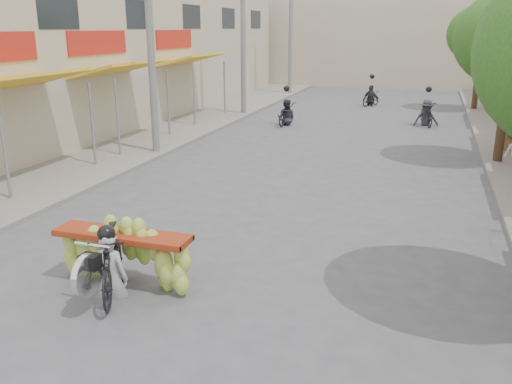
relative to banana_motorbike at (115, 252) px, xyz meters
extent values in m
cube|color=gray|center=(-5.68, 12.07, -0.62)|extent=(4.00, 60.00, 0.12)
cube|color=#BBAF93|center=(-10.68, 11.07, 2.32)|extent=(8.00, 40.00, 6.00)
cube|color=gold|center=(-5.80, 5.07, 2.07)|extent=(1.77, 4.00, 0.53)
cylinder|color=slate|center=(-4.98, 3.27, 0.59)|extent=(0.08, 0.08, 2.55)
cylinder|color=slate|center=(-4.98, 6.87, 0.59)|extent=(0.08, 0.08, 2.55)
cube|color=gold|center=(-5.80, 10.07, 2.07)|extent=(1.77, 4.00, 0.53)
cylinder|color=slate|center=(-4.98, 8.27, 0.59)|extent=(0.08, 0.08, 2.55)
cylinder|color=slate|center=(-4.98, 11.87, 0.59)|extent=(0.08, 0.08, 2.55)
cube|color=#B42118|center=(-6.68, 10.07, 2.92)|extent=(0.10, 3.50, 0.80)
cube|color=gold|center=(-5.80, 16.07, 2.07)|extent=(1.77, 4.00, 0.53)
cylinder|color=slate|center=(-4.98, 14.27, 0.59)|extent=(0.08, 0.08, 2.55)
cylinder|color=slate|center=(-4.98, 17.87, 0.59)|extent=(0.08, 0.08, 2.55)
cube|color=#B42118|center=(-6.68, 16.07, 2.92)|extent=(0.10, 3.50, 0.80)
cube|color=#1E2328|center=(-6.70, 8.07, 3.92)|extent=(0.08, 2.00, 1.10)
cube|color=#1E2328|center=(-6.70, 13.07, 3.92)|extent=(0.08, 2.00, 1.10)
cube|color=#1E2328|center=(-6.70, 18.07, 3.92)|extent=(0.08, 2.00, 1.10)
cube|color=#1E2328|center=(-6.70, 23.07, 3.92)|extent=(0.08, 2.00, 1.10)
cube|color=#1E2328|center=(-6.70, 28.07, 3.92)|extent=(0.08, 2.00, 1.10)
cylinder|color=slate|center=(7.62, 17.17, 0.59)|extent=(0.08, 0.08, 2.55)
cylinder|color=slate|center=(7.62, 20.97, 0.59)|extent=(0.08, 0.08, 2.55)
cube|color=#BBAF93|center=(1.32, 35.07, 2.82)|extent=(20.00, 6.00, 7.00)
cylinder|color=slate|center=(-4.08, 9.07, 3.32)|extent=(0.24, 0.24, 8.00)
cylinder|color=slate|center=(-4.08, 18.07, 3.32)|extent=(0.24, 0.24, 8.00)
cylinder|color=slate|center=(-4.08, 27.07, 3.32)|extent=(0.24, 0.24, 8.00)
cylinder|color=#3A2719|center=(6.72, 11.07, 0.92)|extent=(0.28, 0.28, 3.20)
cylinder|color=#3A2719|center=(6.72, 23.07, 0.92)|extent=(0.28, 0.28, 3.20)
ellipsoid|color=#2D5D1B|center=(6.72, 23.07, 3.12)|extent=(3.40, 3.40, 2.90)
imported|color=black|center=(0.00, -0.12, -0.12)|extent=(1.26, 1.95, 1.12)
cylinder|color=silver|center=(0.00, -0.77, -0.06)|extent=(0.10, 0.66, 0.66)
cube|color=black|center=(0.00, -0.67, 0.12)|extent=(0.28, 0.22, 0.22)
cylinder|color=silver|center=(0.00, -0.57, 0.34)|extent=(0.60, 0.05, 0.05)
cube|color=maroon|center=(0.00, 0.23, 0.20)|extent=(2.31, 0.55, 0.10)
imported|color=#B6B7BF|center=(0.00, -0.17, 0.41)|extent=(0.57, 0.42, 1.59)
sphere|color=black|center=(0.00, -0.20, 1.18)|extent=(0.28, 0.28, 0.28)
imported|color=black|center=(-1.40, 16.01, -0.21)|extent=(0.75, 1.71, 0.94)
imported|color=#2D2B34|center=(-1.40, 16.01, 0.44)|extent=(0.83, 0.54, 1.65)
sphere|color=black|center=(-1.40, 16.01, 0.90)|extent=(0.26, 0.26, 0.26)
imported|color=black|center=(4.46, 17.61, -0.13)|extent=(1.01, 1.95, 1.10)
imported|color=#2D2B34|center=(4.46, 17.61, 0.44)|extent=(1.16, 0.81, 1.65)
sphere|color=black|center=(4.46, 17.61, 0.90)|extent=(0.26, 0.26, 0.26)
imported|color=black|center=(1.46, 23.28, -0.29)|extent=(1.09, 1.49, 0.79)
imported|color=#2D2B34|center=(1.46, 23.28, 0.44)|extent=(1.11, 0.92, 1.65)
sphere|color=black|center=(1.46, 23.28, 0.90)|extent=(0.26, 0.26, 0.26)
camera|label=1|loc=(4.57, -6.89, 3.42)|focal=38.00mm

